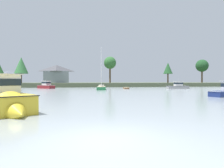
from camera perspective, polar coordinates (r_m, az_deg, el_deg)
ground_plane at (r=7.76m, az=-1.91°, el=-14.92°), size 400.00×400.00×0.00m
far_shore_bank at (r=91.61m, az=-11.36°, el=-0.13°), size 167.51×41.18×1.55m
sailboat_green at (r=51.12m, az=-3.05°, el=-1.37°), size 3.46×7.82×11.27m
cruiser_grey at (r=58.99m, az=18.71°, el=-0.89°), size 6.99×2.55×3.58m
dinghy_wood at (r=57.42m, az=4.05°, el=-1.23°), size 1.61×3.35×0.61m
cruiser_maroon at (r=63.69m, az=-18.58°, el=-0.71°), size 6.11×6.75×3.89m
cruiser_yellow at (r=16.24m, az=-28.95°, el=-4.56°), size 6.88×9.55×4.97m
shore_tree_far_right at (r=83.15m, az=-0.58°, el=6.00°), size 5.07×5.07×10.86m
shore_tree_inland_a at (r=115.96m, az=24.30°, el=4.74°), size 6.48×6.48×12.15m
shore_tree_left_mid at (r=76.50m, az=-24.48°, el=4.86°), size 4.65×4.65×9.03m
shore_tree_center_left at (r=92.90m, az=15.67°, el=4.32°), size 4.09×4.09×9.03m
cottage_hillside at (r=89.62m, az=-15.53°, el=2.88°), size 11.11×6.91×7.68m
cottage_eastern at (r=105.10m, az=-27.26°, el=1.93°), size 8.60×10.27×5.65m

